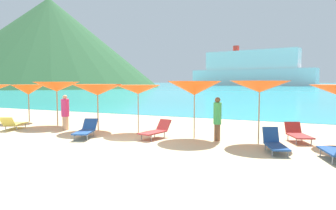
% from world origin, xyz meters
% --- Properties ---
extents(ground_plane, '(50.00, 100.00, 0.30)m').
position_xyz_m(ground_plane, '(0.00, 10.00, -0.15)').
color(ground_plane, beige).
extents(ocean_water, '(650.00, 440.00, 0.02)m').
position_xyz_m(ocean_water, '(0.00, 229.18, 0.01)').
color(ocean_water, '#2DADBC').
rests_on(ocean_water, ground_plane).
extents(headland_hill, '(81.49, 81.49, 33.11)m').
position_xyz_m(headland_hill, '(-81.13, 79.43, 16.56)').
color(headland_hill, '#2D5B33').
rests_on(headland_hill, ground_plane).
extents(umbrella_1, '(1.89, 1.89, 2.05)m').
position_xyz_m(umbrella_1, '(-7.58, 3.70, 1.78)').
color(umbrella_1, '#9E7F59').
rests_on(umbrella_1, ground_plane).
extents(umbrella_2, '(2.47, 2.47, 2.21)m').
position_xyz_m(umbrella_2, '(-5.03, 3.19, 1.97)').
color(umbrella_2, '#9E7F59').
rests_on(umbrella_2, ground_plane).
extents(umbrella_3, '(2.45, 2.45, 2.10)m').
position_xyz_m(umbrella_3, '(-2.24, 2.78, 1.85)').
color(umbrella_3, '#9E7F59').
rests_on(umbrella_3, ground_plane).
extents(umbrella_4, '(2.04, 2.04, 2.08)m').
position_xyz_m(umbrella_4, '(-0.25, 2.98, 1.88)').
color(umbrella_4, '#9E7F59').
rests_on(umbrella_4, ground_plane).
extents(umbrella_5, '(2.13, 2.13, 2.25)m').
position_xyz_m(umbrella_5, '(2.42, 2.69, 1.97)').
color(umbrella_5, '#9E7F59').
rests_on(umbrella_5, ground_plane).
extents(umbrella_6, '(2.35, 2.35, 2.26)m').
position_xyz_m(umbrella_6, '(4.86, 2.68, 2.05)').
color(umbrella_6, '#9E7F59').
rests_on(umbrella_6, ground_plane).
extents(lounge_chair_0, '(1.10, 1.59, 0.64)m').
position_xyz_m(lounge_chair_0, '(-6.05, 1.45, 0.28)').
color(lounge_chair_0, '#D8BF4C').
rests_on(lounge_chair_0, ground_plane).
extents(lounge_chair_2, '(1.13, 1.74, 0.68)m').
position_xyz_m(lounge_chair_2, '(-1.56, 1.09, 0.32)').
color(lounge_chair_2, '#1E478C').
rests_on(lounge_chair_2, ground_plane).
extents(lounge_chair_5, '(0.86, 1.56, 0.70)m').
position_xyz_m(lounge_chair_5, '(1.05, 2.06, 0.32)').
color(lounge_chair_5, '#A53333').
rests_on(lounge_chair_5, ground_plane).
extents(lounge_chair_6, '(1.09, 1.49, 0.67)m').
position_xyz_m(lounge_chair_6, '(6.15, 3.62, 0.30)').
color(lounge_chair_6, '#A53333').
rests_on(lounge_chair_6, ground_plane).
extents(lounge_chair_7, '(0.98, 1.54, 0.72)m').
position_xyz_m(lounge_chair_7, '(5.51, 1.54, 0.29)').
color(lounge_chair_7, '#1E478C').
rests_on(lounge_chair_7, ground_plane).
extents(beachgoer_0, '(0.30, 0.30, 1.64)m').
position_xyz_m(beachgoer_0, '(3.37, 2.59, 0.87)').
color(beachgoer_0, brown).
rests_on(beachgoer_0, ground_plane).
extents(beachgoer_1, '(0.36, 0.36, 1.62)m').
position_xyz_m(beachgoer_1, '(-3.72, 2.31, 0.84)').
color(beachgoer_1, '#DBAA84').
rests_on(beachgoer_1, ground_plane).
extents(cruise_ship, '(65.23, 22.42, 21.25)m').
position_xyz_m(cruise_ship, '(-19.97, 156.47, 8.09)').
color(cruise_ship, white).
rests_on(cruise_ship, ocean_water).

